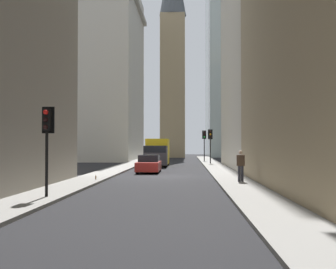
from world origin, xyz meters
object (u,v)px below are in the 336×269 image
(pedestrian, at_px, (241,165))
(traffic_light_far_junction, at_px, (210,138))
(delivery_truck, at_px, (157,152))
(sedan_red, at_px, (149,164))
(traffic_light_foreground, at_px, (47,130))
(discarded_bottle, at_px, (96,178))
(traffic_light_midblock, at_px, (204,138))

(pedestrian, bearing_deg, traffic_light_far_junction, 1.07)
(delivery_truck, bearing_deg, sedan_red, -180.00)
(sedan_red, xyz_separation_m, traffic_light_foreground, (-16.57, 2.67, 2.18))
(discarded_bottle, bearing_deg, sedan_red, -16.88)
(pedestrian, bearing_deg, delivery_truck, 17.93)
(traffic_light_midblock, relative_size, pedestrian, 2.22)
(traffic_light_foreground, distance_m, discarded_bottle, 8.76)
(sedan_red, distance_m, pedestrian, 11.20)
(traffic_light_far_junction, xyz_separation_m, discarded_bottle, (-21.74, 8.17, -2.69))
(delivery_truck, distance_m, discarded_bottle, 17.94)
(delivery_truck, bearing_deg, traffic_light_midblock, -24.91)
(sedan_red, distance_m, traffic_light_far_junction, 14.85)
(delivery_truck, relative_size, pedestrian, 3.63)
(delivery_truck, xyz_separation_m, sedan_red, (-9.51, -0.00, -0.80))
(traffic_light_foreground, bearing_deg, traffic_light_far_junction, -15.52)
(delivery_truck, height_order, traffic_light_far_junction, traffic_light_far_junction)
(delivery_truck, distance_m, sedan_red, 9.54)
(traffic_light_far_junction, xyz_separation_m, pedestrian, (-22.91, -0.43, -1.83))
(traffic_light_midblock, bearing_deg, delivery_truck, 155.09)
(traffic_light_foreground, relative_size, discarded_bottle, 13.63)
(delivery_truck, xyz_separation_m, traffic_light_far_junction, (4.02, -5.68, 1.48))
(delivery_truck, bearing_deg, discarded_bottle, 172.00)
(sedan_red, bearing_deg, traffic_light_foreground, 170.83)
(sedan_red, bearing_deg, traffic_light_far_junction, -22.79)
(sedan_red, height_order, traffic_light_midblock, traffic_light_midblock)
(discarded_bottle, bearing_deg, traffic_light_foreground, 178.74)
(delivery_truck, relative_size, traffic_light_foreground, 1.76)
(traffic_light_foreground, height_order, traffic_light_far_junction, traffic_light_far_junction)
(traffic_light_far_junction, height_order, discarded_bottle, traffic_light_far_junction)
(delivery_truck, height_order, sedan_red, delivery_truck)
(pedestrian, bearing_deg, traffic_light_midblock, 1.50)
(delivery_truck, height_order, pedestrian, delivery_truck)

